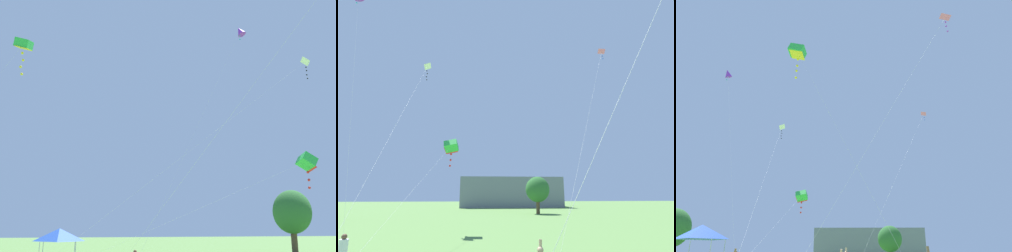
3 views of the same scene
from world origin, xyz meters
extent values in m
cube|color=slate|center=(8.33, 66.83, 3.77)|extent=(25.82, 10.55, 7.54)
ellipsoid|color=#2D662D|center=(10.89, 44.00, 4.26)|extent=(4.33, 3.89, 4.54)
pyramid|color=blue|center=(-6.32, 4.29, 2.89)|extent=(2.70, 2.70, 0.92)
cylinder|color=tan|center=(3.24, 6.53, 1.68)|extent=(0.19, 0.21, 0.57)
cylinder|color=silver|center=(3.07, -1.13, 7.57)|extent=(6.57, 5.34, 15.14)
cube|color=green|center=(-0.21, 1.54, 15.14)|extent=(1.30, 1.16, 1.06)
cube|color=yellow|center=(-0.21, 1.54, 14.82)|extent=(1.06, 1.01, 0.52)
sphere|color=yellow|center=(-0.13, 1.53, 14.44)|extent=(0.17, 0.17, 0.17)
sphere|color=yellow|center=(-0.17, 1.61, 13.96)|extent=(0.17, 0.17, 0.17)
sphere|color=yellow|center=(-0.18, 1.50, 13.49)|extent=(0.17, 0.17, 0.17)
sphere|color=yellow|center=(-0.21, 1.61, 13.01)|extent=(0.17, 0.17, 0.17)
cylinder|color=silver|center=(-9.79, 16.34, 13.12)|extent=(8.66, 13.52, 26.24)
cone|color=purple|center=(-14.12, 23.10, 26.24)|extent=(1.28, 1.44, 1.52)
sphere|color=#2DBCD1|center=(-14.12, 23.03, 25.60)|extent=(0.16, 0.16, 0.16)
sphere|color=#2DBCD1|center=(-14.16, 23.05, 25.16)|extent=(0.16, 0.16, 0.16)
cylinder|color=silver|center=(-4.84, 14.23, 9.50)|extent=(2.82, 24.00, 18.99)
pyramid|color=white|center=(-6.25, 26.25, 19.05)|extent=(1.14, 1.12, 0.67)
sphere|color=black|center=(-6.31, 26.27, 18.42)|extent=(0.14, 0.14, 0.14)
sphere|color=black|center=(-6.22, 26.23, 18.02)|extent=(0.14, 0.14, 0.14)
sphere|color=black|center=(-6.31, 26.27, 17.63)|extent=(0.14, 0.14, 0.14)
sphere|color=black|center=(-6.25, 26.28, 17.23)|extent=(0.14, 0.14, 0.14)
cylinder|color=silver|center=(5.61, 0.59, 9.18)|extent=(10.58, 2.54, 18.35)
pyramid|color=pink|center=(10.93, 1.85, 18.41)|extent=(0.98, 1.12, 0.67)
sphere|color=purple|center=(10.82, 1.81, 17.82)|extent=(0.13, 0.13, 0.13)
sphere|color=purple|center=(10.82, 1.80, 17.45)|extent=(0.13, 0.13, 0.13)
sphere|color=purple|center=(10.93, 1.92, 17.08)|extent=(0.13, 0.13, 0.13)
cylinder|color=silver|center=(-3.16, 12.98, 4.21)|extent=(1.49, 19.78, 8.42)
cube|color=green|center=(-2.41, 22.87, 8.41)|extent=(1.55, 1.39, 1.45)
cube|color=red|center=(-2.41, 22.87, 8.03)|extent=(1.38, 0.96, 0.83)
sphere|color=red|center=(-2.39, 22.87, 7.55)|extent=(0.21, 0.21, 0.21)
sphere|color=red|center=(-2.42, 22.91, 6.96)|extent=(0.21, 0.21, 0.21)
sphere|color=red|center=(-2.45, 22.92, 6.37)|extent=(0.21, 0.21, 0.21)
cylinder|color=silver|center=(8.26, 12.83, 8.89)|extent=(9.12, 12.11, 17.78)
pyramid|color=pink|center=(12.85, 18.88, 17.83)|extent=(0.79, 0.97, 0.46)
sphere|color=blue|center=(12.88, 18.95, 17.30)|extent=(0.12, 0.12, 0.12)
sphere|color=blue|center=(12.86, 18.86, 16.96)|extent=(0.12, 0.12, 0.12)
camera|label=1|loc=(23.72, 6.25, 3.46)|focal=40.00mm
camera|label=2|loc=(0.95, -4.36, 3.76)|focal=28.00mm
camera|label=3|loc=(3.41, -18.34, 1.42)|focal=35.00mm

